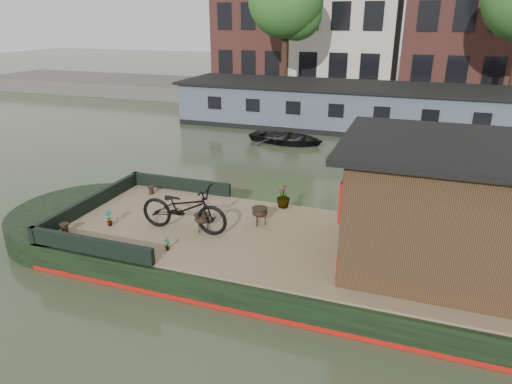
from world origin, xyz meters
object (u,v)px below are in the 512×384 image
(brazier_rear, at_px, (202,223))
(dinghy, at_px, (287,135))
(bicycle, at_px, (184,208))
(potted_plant_a, at_px, (109,218))
(brazier_front, at_px, (260,216))
(cabin, at_px, (447,205))

(brazier_rear, relative_size, dinghy, 0.12)
(bicycle, relative_size, brazier_rear, 5.08)
(potted_plant_a, xyz_separation_m, brazier_rear, (2.14, 0.47, 0.01))
(bicycle, bearing_deg, dinghy, 2.18)
(dinghy, bearing_deg, bicycle, -169.24)
(bicycle, distance_m, dinghy, 10.59)
(potted_plant_a, distance_m, brazier_front, 3.46)
(cabin, relative_size, potted_plant_a, 10.24)
(brazier_front, bearing_deg, cabin, -7.66)
(cabin, distance_m, potted_plant_a, 7.20)
(potted_plant_a, distance_m, dinghy, 10.98)
(potted_plant_a, relative_size, brazier_rear, 0.97)
(dinghy, bearing_deg, brazier_rear, -167.06)
(potted_plant_a, relative_size, brazier_front, 0.93)
(bicycle, xyz_separation_m, brazier_rear, (0.39, 0.09, -0.34))
(brazier_front, distance_m, brazier_rear, 1.33)
(cabin, distance_m, bicycle, 5.40)
(bicycle, xyz_separation_m, dinghy, (-0.62, 10.54, -0.85))
(cabin, xyz_separation_m, potted_plant_a, (-7.09, -0.70, -1.03))
(bicycle, height_order, brazier_rear, bicycle)
(bicycle, xyz_separation_m, potted_plant_a, (-1.74, -0.37, -0.34))
(brazier_front, xyz_separation_m, dinghy, (-2.11, 9.69, -0.52))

